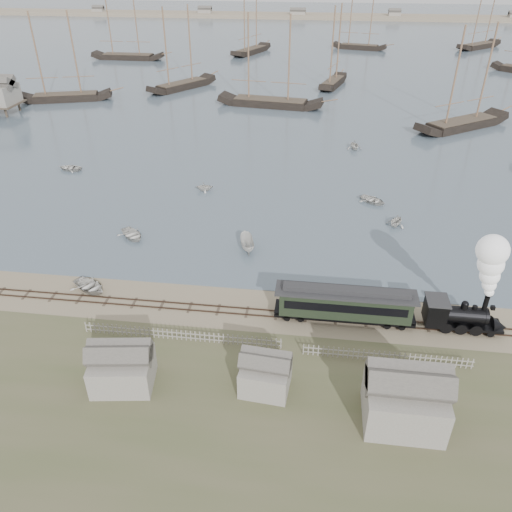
# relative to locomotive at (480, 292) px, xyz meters

# --- Properties ---
(ground) EXTENTS (600.00, 600.00, 0.00)m
(ground) POSITION_rel_locomotive_xyz_m (-20.95, 2.00, -4.58)
(ground) COLOR gray
(ground) RESTS_ON ground
(harbor_water) EXTENTS (600.00, 336.00, 0.06)m
(harbor_water) POSITION_rel_locomotive_xyz_m (-20.95, 172.00, -4.55)
(harbor_water) COLOR #455563
(harbor_water) RESTS_ON ground
(rail_track) EXTENTS (120.00, 1.80, 0.16)m
(rail_track) POSITION_rel_locomotive_xyz_m (-20.95, 0.00, -4.54)
(rail_track) COLOR #3E2C22
(rail_track) RESTS_ON ground
(picket_fence_west) EXTENTS (19.00, 0.10, 1.20)m
(picket_fence_west) POSITION_rel_locomotive_xyz_m (-27.45, -5.00, -4.58)
(picket_fence_west) COLOR gray
(picket_fence_west) RESTS_ON ground
(picket_fence_east) EXTENTS (15.00, 0.10, 1.20)m
(picket_fence_east) POSITION_rel_locomotive_xyz_m (-8.45, -5.50, -4.58)
(picket_fence_east) COLOR gray
(picket_fence_east) RESTS_ON ground
(shed_left) EXTENTS (5.00, 4.00, 4.10)m
(shed_left) POSITION_rel_locomotive_xyz_m (-30.95, -11.00, -4.58)
(shed_left) COLOR gray
(shed_left) RESTS_ON ground
(shed_mid) EXTENTS (4.00, 3.50, 3.60)m
(shed_mid) POSITION_rel_locomotive_xyz_m (-18.95, -10.00, -4.58)
(shed_mid) COLOR gray
(shed_mid) RESTS_ON ground
(shed_right) EXTENTS (6.00, 5.00, 5.10)m
(shed_right) POSITION_rel_locomotive_xyz_m (-7.95, -12.00, -4.58)
(shed_right) COLOR gray
(shed_right) RESTS_ON ground
(far_spit) EXTENTS (500.00, 20.00, 1.80)m
(far_spit) POSITION_rel_locomotive_xyz_m (-20.95, 252.00, -4.58)
(far_spit) COLOR tan
(far_spit) RESTS_ON ground
(locomotive) EXTENTS (7.98, 2.98, 9.95)m
(locomotive) POSITION_rel_locomotive_xyz_m (0.00, 0.00, 0.00)
(locomotive) COLOR black
(locomotive) RESTS_ON ground
(passenger_coach) EXTENTS (13.71, 2.64, 3.33)m
(passenger_coach) POSITION_rel_locomotive_xyz_m (-12.21, -0.00, -2.47)
(passenger_coach) COLOR black
(passenger_coach) RESTS_ON ground
(beached_dinghy) EXTENTS (4.81, 5.30, 0.90)m
(beached_dinghy) POSITION_rel_locomotive_xyz_m (-39.49, 1.75, -4.13)
(beached_dinghy) COLOR silver
(beached_dinghy) RESTS_ON ground
(rowboat_0) EXTENTS (5.15, 5.16, 0.88)m
(rowboat_0) POSITION_rel_locomotive_xyz_m (-38.72, 13.30, -4.08)
(rowboat_0) COLOR silver
(rowboat_0) RESTS_ON harbor_water
(rowboat_1) EXTENTS (2.67, 2.97, 1.39)m
(rowboat_1) POSITION_rel_locomotive_xyz_m (-32.61, 28.72, -3.82)
(rowboat_1) COLOR silver
(rowboat_1) RESTS_ON harbor_water
(rowboat_2) EXTENTS (4.40, 2.63, 1.60)m
(rowboat_2) POSITION_rel_locomotive_xyz_m (-23.70, 12.25, -3.72)
(rowboat_2) COLOR silver
(rowboat_2) RESTS_ON harbor_water
(rowboat_3) EXTENTS (4.72, 4.95, 0.83)m
(rowboat_3) POSITION_rel_locomotive_xyz_m (-7.37, 27.70, -4.10)
(rowboat_3) COLOR silver
(rowboat_3) RESTS_ON harbor_water
(rowboat_4) EXTENTS (3.82, 3.68, 1.55)m
(rowboat_4) POSITION_rel_locomotive_xyz_m (-4.83, 20.87, -3.75)
(rowboat_4) COLOR silver
(rowboat_4) RESTS_ON harbor_water
(rowboat_6) EXTENTS (3.28, 4.27, 0.82)m
(rowboat_6) POSITION_rel_locomotive_xyz_m (-56.74, 34.04, -4.11)
(rowboat_6) COLOR silver
(rowboat_6) RESTS_ON harbor_water
(rowboat_7) EXTENTS (3.89, 3.59, 1.71)m
(rowboat_7) POSITION_rel_locomotive_xyz_m (-9.16, 50.28, -3.66)
(rowboat_7) COLOR silver
(rowboat_7) RESTS_ON harbor_water
(schooner_0) EXTENTS (21.99, 11.24, 20.00)m
(schooner_0) POSITION_rel_locomotive_xyz_m (-77.20, 76.19, 5.48)
(schooner_0) COLOR black
(schooner_0) RESTS_ON harbor_water
(schooner_1) EXTENTS (15.65, 19.88, 20.00)m
(schooner_1) POSITION_rel_locomotive_xyz_m (-52.26, 91.54, 5.48)
(schooner_1) COLOR black
(schooner_1) RESTS_ON harbor_water
(schooner_2) EXTENTS (25.00, 8.94, 20.00)m
(schooner_2) POSITION_rel_locomotive_xyz_m (-27.60, 77.54, 5.48)
(schooner_2) COLOR black
(schooner_2) RESTS_ON harbor_water
(schooner_3) EXTENTS (8.22, 17.29, 20.00)m
(schooner_3) POSITION_rel_locomotive_xyz_m (-12.90, 99.40, 5.48)
(schooner_3) COLOR black
(schooner_3) RESTS_ON harbor_water
(schooner_4) EXTENTS (21.66, 17.95, 20.00)m
(schooner_4) POSITION_rel_locomotive_xyz_m (13.28, 66.01, 5.48)
(schooner_4) COLOR black
(schooner_4) RESTS_ON harbor_water
(schooner_6) EXTENTS (23.84, 5.67, 20.00)m
(schooner_6) POSITION_rel_locomotive_xyz_m (-80.40, 128.89, 5.48)
(schooner_6) COLOR black
(schooner_6) RESTS_ON harbor_water
(schooner_7) EXTENTS (12.57, 21.82, 20.00)m
(schooner_7) POSITION_rel_locomotive_xyz_m (-41.21, 144.88, 5.48)
(schooner_7) COLOR black
(schooner_7) RESTS_ON harbor_water
(schooner_8) EXTENTS (19.68, 8.95, 20.00)m
(schooner_8) POSITION_rel_locomotive_xyz_m (-3.20, 157.79, 5.48)
(schooner_8) COLOR black
(schooner_8) RESTS_ON harbor_water
(schooner_9) EXTENTS (19.37, 18.88, 20.00)m
(schooner_9) POSITION_rel_locomotive_xyz_m (40.65, 165.88, 5.48)
(schooner_9) COLOR black
(schooner_9) RESTS_ON harbor_water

